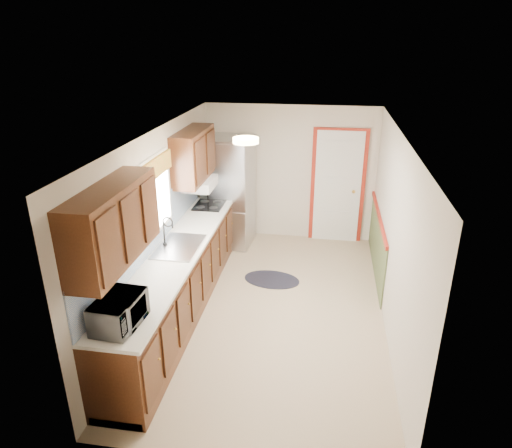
% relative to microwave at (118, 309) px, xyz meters
% --- Properties ---
extents(room_shell, '(3.20, 5.20, 2.52)m').
position_rel_microwave_xyz_m(room_shell, '(1.20, 1.95, 0.08)').
color(room_shell, tan).
rests_on(room_shell, ground).
extents(kitchen_run, '(0.63, 4.00, 2.20)m').
position_rel_microwave_xyz_m(kitchen_run, '(-0.04, 1.66, -0.31)').
color(kitchen_run, '#3C1D0D').
rests_on(kitchen_run, ground).
extents(back_wall_trim, '(1.12, 2.30, 2.08)m').
position_rel_microwave_xyz_m(back_wall_trim, '(2.19, 4.16, -0.23)').
color(back_wall_trim, maroon).
rests_on(back_wall_trim, ground).
extents(ceiling_fixture, '(0.30, 0.30, 0.06)m').
position_rel_microwave_xyz_m(ceiling_fixture, '(0.90, 1.75, 1.24)').
color(ceiling_fixture, '#FFD88C').
rests_on(ceiling_fixture, room_shell).
extents(microwave, '(0.33, 0.56, 0.36)m').
position_rel_microwave_xyz_m(microwave, '(0.00, 0.00, 0.00)').
color(microwave, white).
rests_on(microwave, kitchen_run).
extents(refrigerator, '(0.84, 0.82, 1.91)m').
position_rel_microwave_xyz_m(refrigerator, '(0.18, 4.00, -0.17)').
color(refrigerator, '#B7B7BC').
rests_on(refrigerator, ground).
extents(rug, '(0.91, 0.65, 0.01)m').
position_rel_microwave_xyz_m(rug, '(1.11, 2.73, -1.12)').
color(rug, black).
rests_on(rug, ground).
extents(cooktop, '(0.45, 0.54, 0.02)m').
position_rel_microwave_xyz_m(cooktop, '(0.01, 3.31, -0.17)').
color(cooktop, black).
rests_on(cooktop, kitchen_run).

